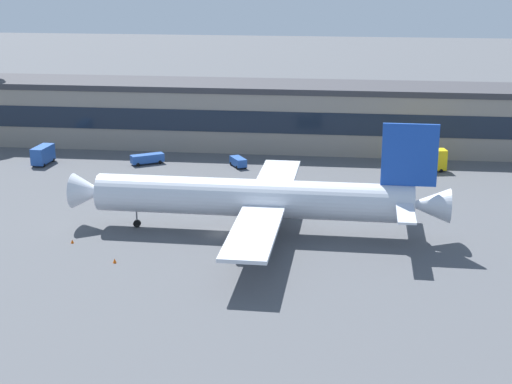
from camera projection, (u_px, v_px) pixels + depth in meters
The scene contains 9 objects.
ground_plane at pixel (221, 234), 113.82m from camera, with size 600.00×600.00×0.00m, color #4C4F54.
terminal_building at pixel (263, 115), 164.45m from camera, with size 185.24×15.05×13.54m.
airliner at pixel (259, 198), 112.74m from camera, with size 55.18×47.01×16.87m.
stair_truck at pixel (43, 154), 151.77m from camera, with size 2.81×6.15×3.55m.
belt_loader at pixel (147, 158), 151.85m from camera, with size 6.47×5.13×1.95m.
catering_truck at pixel (426, 159), 146.50m from camera, with size 7.58×4.01×4.15m.
follow_me_car at pixel (238, 162), 149.70m from camera, with size 3.86×4.76×1.85m.
traffic_cone_0 at pixel (72, 241), 109.98m from camera, with size 0.45×0.45×0.56m, color #F2590C.
traffic_cone_1 at pixel (115, 261), 102.84m from camera, with size 0.51×0.51×0.64m, color #F2590C.
Camera 1 is at (18.13, -105.80, 38.69)m, focal length 54.71 mm.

